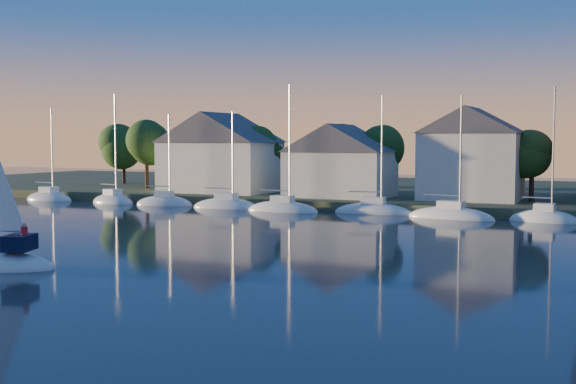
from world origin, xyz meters
The scene contains 7 objects.
shoreline_land centered at (0.00, 75.00, 0.00)m, with size 160.00×50.00×2.00m, color #364126.
wooden_dock centered at (0.00, 52.00, 0.00)m, with size 120.00×3.00×1.00m, color brown.
clubhouse_west centered at (-22.00, 58.00, 5.93)m, with size 13.65×9.45×9.64m.
clubhouse_centre centered at (-6.00, 57.00, 5.13)m, with size 11.55×8.40×8.08m.
clubhouse_east centered at (8.00, 59.00, 6.00)m, with size 10.50×8.40×9.80m.
tree_line centered at (2.00, 63.00, 7.18)m, with size 93.40×5.40×8.90m.
moored_fleet centered at (-12.00, 49.00, 0.10)m, with size 63.50×2.40×12.05m.
Camera 1 is at (22.54, -18.22, 7.28)m, focal length 45.00 mm.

